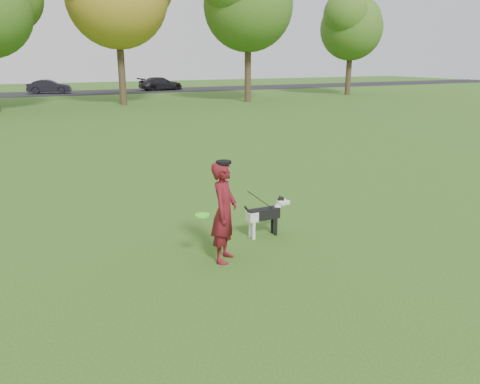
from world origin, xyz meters
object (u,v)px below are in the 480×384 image
dog (267,212)px  car_right (161,84)px  man (224,212)px  car_mid (49,87)px

dog → car_right: bearing=75.9°
man → dog: size_ratio=1.70×
man → car_right: man is taller
car_right → car_mid: bearing=83.9°
man → car_mid: (0.67, 40.50, -0.18)m
man → car_right: bearing=24.6°
car_right → man: bearing=158.4°
car_mid → car_right: bearing=-78.2°
man → car_mid: man is taller
man → car_mid: size_ratio=0.43×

